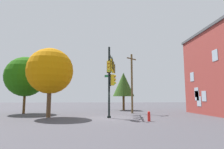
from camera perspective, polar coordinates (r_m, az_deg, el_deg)
ground_plane at (r=18.32m, az=-0.93°, el=-13.44°), size 120.00×120.00×0.00m
signal_pole_assembly at (r=20.05m, az=-0.29°, el=1.10°), size 6.60×1.55×7.15m
utility_pole at (r=23.72m, az=6.24°, el=-2.32°), size 1.28×1.43×7.65m
fire_hydrant at (r=16.00m, az=11.49°, el=-12.71°), size 0.33×0.24×0.83m
tree_near at (r=29.49m, az=3.61°, el=-3.12°), size 3.43×3.43×6.03m
tree_mid at (r=19.94m, az=-18.78°, el=1.04°), size 4.72×4.72×7.09m
tree_far at (r=25.75m, az=-25.39°, el=-0.61°), size 5.05×5.05×7.17m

